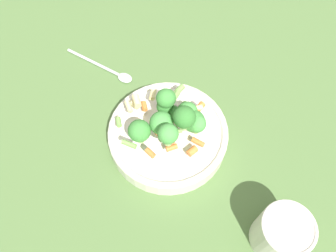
# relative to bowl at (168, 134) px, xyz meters

# --- Properties ---
(ground_plane) EXTENTS (3.00, 3.00, 0.00)m
(ground_plane) POSITION_rel_bowl_xyz_m (0.00, 0.00, -0.02)
(ground_plane) COLOR #4C6B38
(bowl) EXTENTS (0.25, 0.25, 0.04)m
(bowl) POSITION_rel_bowl_xyz_m (0.00, 0.00, 0.00)
(bowl) COLOR silver
(bowl) RESTS_ON ground_plane
(pasta_salad) EXTENTS (0.18, 0.16, 0.09)m
(pasta_salad) POSITION_rel_bowl_xyz_m (0.01, -0.01, 0.06)
(pasta_salad) COLOR #8CB766
(pasta_salad) RESTS_ON bowl
(cup) EXTENTS (0.09, 0.09, 0.09)m
(cup) POSITION_rel_bowl_xyz_m (0.09, -0.26, 0.02)
(cup) COLOR silver
(cup) RESTS_ON ground_plane
(spoon) EXTENTS (0.12, 0.17, 0.01)m
(spoon) POSITION_rel_bowl_xyz_m (-0.05, 0.23, -0.02)
(spoon) COLOR silver
(spoon) RESTS_ON ground_plane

